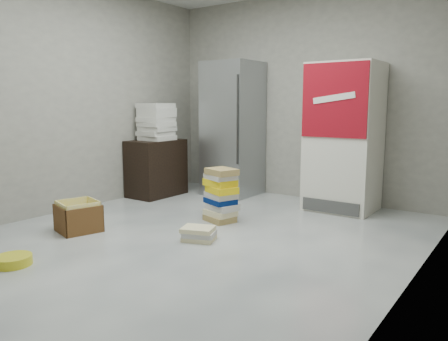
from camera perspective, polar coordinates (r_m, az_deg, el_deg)
ground at (r=4.28m, az=-5.11°, el=-9.16°), size 5.00×5.00×0.00m
room_shell at (r=4.10m, az=-5.46°, el=15.51°), size 4.04×5.04×2.82m
steel_fridge at (r=6.32m, az=1.16°, el=5.42°), size 0.70×0.72×1.90m
coke_cooler at (r=5.56m, az=15.35°, el=4.20°), size 0.80×0.73×1.80m
wood_shelf at (r=6.34m, az=-8.82°, el=0.33°), size 0.50×0.80×0.80m
supply_box_stack at (r=6.28m, az=-8.82°, el=6.30°), size 0.44×0.43×0.52m
phonebook_stack_main at (r=4.89m, az=-0.41°, el=-3.21°), size 0.42×0.38×0.60m
phonebook_stack_side at (r=4.26m, az=-3.30°, el=-8.25°), size 0.37×0.34×0.13m
cardboard_box at (r=4.79m, az=-18.47°, el=-5.99°), size 0.49×0.49×0.32m
bucket_lid at (r=4.03m, az=-25.82°, el=-10.54°), size 0.38×0.38×0.08m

